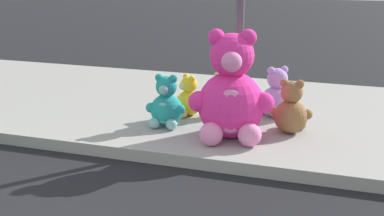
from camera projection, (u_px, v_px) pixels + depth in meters
name	position (u px, v px, depth m)	size (l,w,h in m)	color
sidewalk	(189.00, 109.00, 8.66)	(28.00, 4.40, 0.15)	#9E9B93
plush_pink_large	(231.00, 96.00, 6.88)	(1.02, 0.96, 1.36)	#F22D93
plush_lime	(235.00, 97.00, 8.10)	(0.42, 0.43, 0.59)	#8CD133
plush_yellow	(188.00, 99.00, 7.97)	(0.42, 0.42, 0.59)	yellow
plush_lavender	(276.00, 97.00, 7.89)	(0.51, 0.52, 0.73)	#B28CD8
plush_brown	(291.00, 111.00, 7.18)	(0.54, 0.48, 0.70)	olive
plush_teal	(166.00, 106.00, 7.45)	(0.54, 0.48, 0.70)	teal
plush_tan	(219.00, 92.00, 8.50)	(0.35, 0.37, 0.51)	tan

